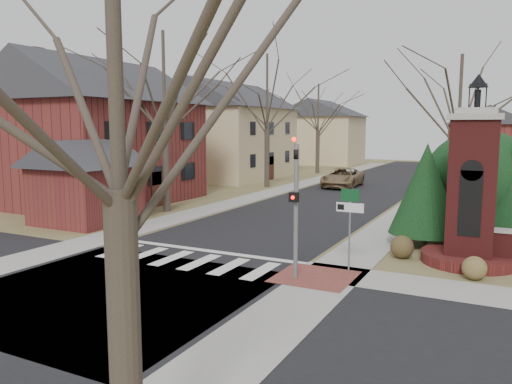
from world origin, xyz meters
The scene contains 26 objects.
ground centered at (0.00, 0.00, 0.00)m, with size 120.00×120.00×0.00m, color brown.
main_street centered at (0.00, 22.00, 0.01)m, with size 8.00×70.00×0.01m, color black.
cross_street centered at (0.00, -3.00, 0.01)m, with size 120.00×8.00×0.01m, color black.
crosswalk_zone centered at (0.00, 0.80, 0.01)m, with size 8.00×2.20×0.02m, color silver.
stop_bar centered at (0.00, 2.30, 0.01)m, with size 8.00×0.35×0.02m, color silver.
sidewalk_right_main centered at (5.20, 22.00, 0.01)m, with size 2.00×60.00×0.02m, color gray.
sidewalk_left centered at (-5.20, 22.00, 0.01)m, with size 2.00×60.00×0.02m, color gray.
curb_apron centered at (4.80, 1.00, 0.01)m, with size 2.40×2.40×0.02m, color brown.
traffic_signal_pole centered at (4.30, 0.57, 2.59)m, with size 0.28×0.41×4.50m.
sign_post centered at (5.59, 1.99, 1.95)m, with size 0.90×0.07×2.75m.
brick_gate_monument centered at (9.00, 4.99, 2.17)m, with size 3.20×3.20×6.47m.
house_brick_left centered at (-13.01, 9.99, 4.66)m, with size 9.80×11.80×9.42m.
house_stucco_left centered at (-13.50, 27.00, 4.59)m, with size 9.80×12.80×9.28m.
garage_left centered at (-8.52, 4.49, 2.24)m, with size 4.80×4.80×4.29m.
house_distant_left centered at (-12.01, 48.00, 4.25)m, with size 10.80×8.80×8.53m.
house_distant_right centered at (7.99, 47.99, 3.65)m, with size 8.80×8.80×7.30m.
evergreen_near centered at (7.20, 7.00, 2.30)m, with size 2.80×2.80×4.10m.
evergreen_mass centered at (9.00, 9.50, 2.40)m, with size 4.80×4.80×4.80m, color black.
bare_tree_0 centered at (-7.00, 9.00, 7.70)m, with size 8.05×8.05×11.15m.
bare_tree_1 centered at (-7.00, 22.00, 8.03)m, with size 8.40×8.40×11.64m.
bare_tree_2 centered at (-7.50, 35.00, 7.03)m, with size 7.35×7.35×10.19m.
bare_tree_3 centered at (7.50, 16.00, 6.69)m, with size 7.00×7.00×9.70m.
pickup_truck centered at (-1.60, 24.56, 0.75)m, with size 2.50×5.41×1.50m, color olive.
distant_car centered at (2.96, 47.45, 0.78)m, with size 1.64×4.71×1.55m, color #313538.
dry_shrub_left centered at (6.80, 4.60, 0.42)m, with size 0.84×0.84×0.84m, color #4D3F23.
dry_shrub_right centered at (9.30, 3.00, 0.37)m, with size 0.74×0.74×0.74m, color brown.
Camera 1 is at (10.07, -13.45, 4.71)m, focal length 35.00 mm.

